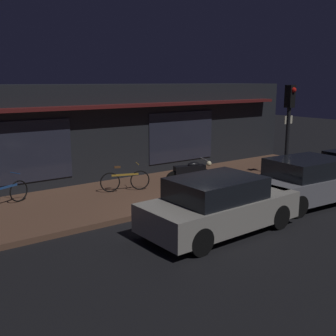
{
  "coord_description": "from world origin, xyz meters",
  "views": [
    {
      "loc": [
        -6.96,
        -8.06,
        3.72
      ],
      "look_at": [
        0.63,
        2.4,
        0.95
      ],
      "focal_mm": 43.48,
      "sensor_mm": 36.0,
      "label": 1
    }
  ],
  "objects_px": {
    "traffic_light_pole": "(289,121)",
    "parked_car_far": "(308,181)",
    "motorcycle": "(191,173)",
    "sign_post": "(287,141)",
    "parked_car_near": "(219,205)",
    "bicycle_extra": "(125,180)",
    "bicycle_parked": "(5,194)"
  },
  "relations": [
    {
      "from": "parked_car_near",
      "to": "motorcycle",
      "type": "bearing_deg",
      "value": 61.28
    },
    {
      "from": "bicycle_parked",
      "to": "sign_post",
      "type": "height_order",
      "value": "sign_post"
    },
    {
      "from": "sign_post",
      "to": "parked_car_near",
      "type": "relative_size",
      "value": 0.58
    },
    {
      "from": "bicycle_extra",
      "to": "parked_car_far",
      "type": "relative_size",
      "value": 0.38
    },
    {
      "from": "bicycle_parked",
      "to": "parked_car_near",
      "type": "relative_size",
      "value": 0.37
    },
    {
      "from": "bicycle_parked",
      "to": "bicycle_extra",
      "type": "distance_m",
      "value": 3.72
    },
    {
      "from": "motorcycle",
      "to": "bicycle_extra",
      "type": "relative_size",
      "value": 1.05
    },
    {
      "from": "bicycle_parked",
      "to": "traffic_light_pole",
      "type": "relative_size",
      "value": 0.43
    },
    {
      "from": "parked_car_near",
      "to": "parked_car_far",
      "type": "bearing_deg",
      "value": 3.05
    },
    {
      "from": "motorcycle",
      "to": "traffic_light_pole",
      "type": "height_order",
      "value": "traffic_light_pole"
    },
    {
      "from": "traffic_light_pole",
      "to": "parked_car_near",
      "type": "xyz_separation_m",
      "value": [
        -3.96,
        -1.1,
        -1.77
      ]
    },
    {
      "from": "bicycle_extra",
      "to": "bicycle_parked",
      "type": "bearing_deg",
      "value": 170.62
    },
    {
      "from": "motorcycle",
      "to": "parked_car_far",
      "type": "bearing_deg",
      "value": -57.33
    },
    {
      "from": "motorcycle",
      "to": "sign_post",
      "type": "distance_m",
      "value": 4.2
    },
    {
      "from": "bicycle_parked",
      "to": "parked_car_far",
      "type": "distance_m",
      "value": 9.08
    },
    {
      "from": "traffic_light_pole",
      "to": "parked_car_far",
      "type": "height_order",
      "value": "traffic_light_pole"
    },
    {
      "from": "parked_car_far",
      "to": "bicycle_parked",
      "type": "bearing_deg",
      "value": 148.94
    },
    {
      "from": "motorcycle",
      "to": "parked_car_far",
      "type": "distance_m",
      "value": 3.79
    },
    {
      "from": "bicycle_extra",
      "to": "motorcycle",
      "type": "bearing_deg",
      "value": -23.26
    },
    {
      "from": "bicycle_parked",
      "to": "sign_post",
      "type": "distance_m",
      "value": 10.08
    },
    {
      "from": "bicycle_parked",
      "to": "bicycle_extra",
      "type": "relative_size",
      "value": 0.97
    },
    {
      "from": "bicycle_extra",
      "to": "parked_car_near",
      "type": "distance_m",
      "value": 4.3
    },
    {
      "from": "sign_post",
      "to": "parked_car_near",
      "type": "bearing_deg",
      "value": -156.28
    },
    {
      "from": "traffic_light_pole",
      "to": "motorcycle",
      "type": "bearing_deg",
      "value": 132.32
    },
    {
      "from": "motorcycle",
      "to": "sign_post",
      "type": "xyz_separation_m",
      "value": [
        4.03,
        -0.81,
        0.86
      ]
    },
    {
      "from": "sign_post",
      "to": "traffic_light_pole",
      "type": "bearing_deg",
      "value": -142.29
    },
    {
      "from": "parked_car_far",
      "to": "bicycle_extra",
      "type": "bearing_deg",
      "value": 135.21
    },
    {
      "from": "bicycle_extra",
      "to": "sign_post",
      "type": "xyz_separation_m",
      "value": [
        6.09,
        -1.7,
        1.0
      ]
    },
    {
      "from": "bicycle_extra",
      "to": "parked_car_near",
      "type": "relative_size",
      "value": 0.38
    },
    {
      "from": "bicycle_extra",
      "to": "parked_car_near",
      "type": "height_order",
      "value": "parked_car_near"
    },
    {
      "from": "parked_car_near",
      "to": "parked_car_far",
      "type": "relative_size",
      "value": 0.98
    },
    {
      "from": "parked_car_far",
      "to": "traffic_light_pole",
      "type": "bearing_deg",
      "value": 86.65
    }
  ]
}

